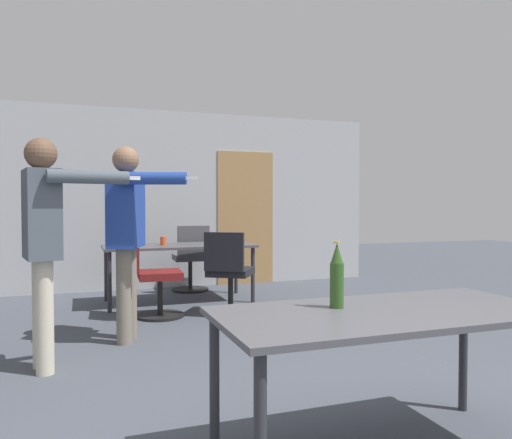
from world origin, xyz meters
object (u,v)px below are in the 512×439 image
(person_center_tall, at_px, (128,224))
(office_chair_mid_tucked, at_px, (229,276))
(office_chair_near_pushed, at_px, (153,278))
(drink_cup, at_px, (163,241))
(office_chair_far_left, at_px, (191,260))
(beer_bottle, at_px, (337,277))
(person_far_watching, at_px, (44,230))

(person_center_tall, xyz_separation_m, office_chair_mid_tucked, (1.16, 0.73, -0.62))
(person_center_tall, bearing_deg, office_chair_near_pushed, 178.30)
(drink_cup, bearing_deg, office_chair_far_left, 53.89)
(office_chair_far_left, xyz_separation_m, beer_bottle, (-0.30, -4.76, 0.44))
(person_center_tall, relative_size, drink_cup, 16.42)
(person_center_tall, bearing_deg, drink_cup, -179.92)
(office_chair_far_left, xyz_separation_m, drink_cup, (-0.50, -0.69, 0.34))
(person_far_watching, relative_size, office_chair_near_pushed, 1.86)
(office_chair_far_left, bearing_deg, person_center_tall, -112.97)
(office_chair_far_left, height_order, office_chair_mid_tucked, office_chair_far_left)
(office_chair_far_left, bearing_deg, person_far_watching, -118.69)
(person_center_tall, relative_size, office_chair_far_left, 1.87)
(person_center_tall, distance_m, office_chair_mid_tucked, 1.50)
(office_chair_far_left, bearing_deg, beer_bottle, -91.76)
(person_center_tall, bearing_deg, office_chair_mid_tucked, 141.68)
(person_center_tall, relative_size, office_chair_mid_tucked, 1.88)
(person_far_watching, distance_m, drink_cup, 2.58)
(person_far_watching, xyz_separation_m, drink_cup, (1.24, 2.25, -0.27))
(office_chair_near_pushed, bearing_deg, office_chair_far_left, 156.37)
(office_chair_mid_tucked, bearing_deg, drink_cup, 154.87)
(person_center_tall, height_order, drink_cup, person_center_tall)
(person_center_tall, bearing_deg, office_chair_far_left, 174.62)
(person_center_tall, xyz_separation_m, office_chair_near_pushed, (0.34, 0.88, -0.63))
(person_far_watching, distance_m, office_chair_near_pushed, 1.90)
(office_chair_near_pushed, relative_size, drink_cup, 8.66)
(person_center_tall, relative_size, beer_bottle, 5.34)
(person_far_watching, distance_m, office_chair_far_left, 3.47)
(office_chair_far_left, xyz_separation_m, office_chair_near_pushed, (-0.74, -1.45, -0.01))
(office_chair_near_pushed, bearing_deg, person_center_tall, -17.84)
(person_center_tall, height_order, office_chair_mid_tucked, person_center_tall)
(office_chair_far_left, bearing_deg, drink_cup, -124.21)
(drink_cup, bearing_deg, office_chair_mid_tucked, -57.66)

